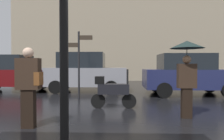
% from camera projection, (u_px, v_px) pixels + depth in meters
% --- Properties ---
extents(pedestrian_with_umbrella, '(0.86, 0.86, 1.99)m').
position_uv_depth(pedestrian_with_umbrella, '(187.00, 60.00, 5.27)').
color(pedestrian_with_umbrella, black).
rests_on(pedestrian_with_umbrella, ground).
extents(pedestrian_with_bag, '(0.53, 0.24, 1.74)m').
position_uv_depth(pedestrian_with_bag, '(29.00, 82.00, 4.44)').
color(pedestrian_with_bag, black).
rests_on(pedestrian_with_bag, ground).
extents(parked_scooter, '(1.44, 0.32, 1.23)m').
position_uv_depth(parked_scooter, '(112.00, 91.00, 6.49)').
color(parked_scooter, black).
rests_on(parked_scooter, ground).
extents(parked_car_left, '(4.09, 2.07, 1.88)m').
position_uv_depth(parked_car_left, '(188.00, 74.00, 9.41)').
color(parked_car_left, '#1E234C').
rests_on(parked_car_left, ground).
extents(parked_car_right, '(4.06, 2.03, 1.89)m').
position_uv_depth(parked_car_right, '(9.00, 73.00, 10.78)').
color(parked_car_right, '#590C0F').
rests_on(parked_car_right, ground).
extents(parked_car_distant, '(4.13, 2.02, 2.01)m').
position_uv_depth(parked_car_distant, '(85.00, 72.00, 10.70)').
color(parked_car_distant, gray).
rests_on(parked_car_distant, ground).
extents(street_signpost, '(1.08, 0.08, 2.74)m').
position_uv_depth(street_signpost, '(79.00, 58.00, 8.41)').
color(street_signpost, black).
rests_on(street_signpost, ground).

